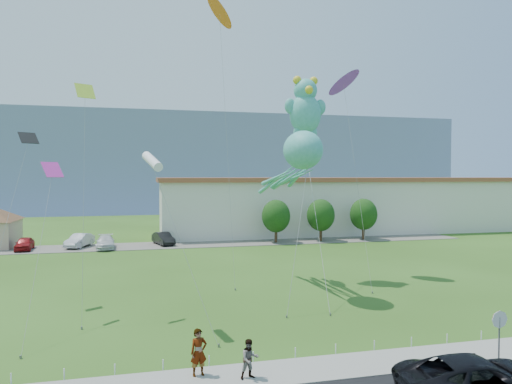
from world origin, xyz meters
TOP-DOWN VIEW (x-y plane):
  - ground at (0.00, 0.00)m, footprint 160.00×160.00m
  - sidewalk at (0.00, -2.75)m, footprint 80.00×2.50m
  - parking_strip at (0.00, 35.00)m, footprint 70.00×6.00m
  - hill_ridge at (0.00, 120.00)m, footprint 160.00×50.00m
  - warehouse at (26.00, 44.00)m, footprint 61.00×15.00m
  - stop_sign at (9.50, -4.21)m, footprint 0.80×0.07m
  - rope_fence at (0.00, -1.30)m, footprint 26.05×0.05m
  - tree_near at (10.00, 34.00)m, footprint 3.60×3.60m
  - tree_mid at (16.00, 34.00)m, footprint 3.60×3.60m
  - tree_far at (22.00, 34.00)m, footprint 3.60×3.60m
  - suv at (6.28, -6.95)m, footprint 6.31×3.46m
  - pedestrian_left at (-3.57, -2.32)m, footprint 0.79×0.60m
  - pedestrian_right at (-1.55, -3.07)m, footprint 0.88×0.73m
  - parked_car_red at (-19.33, 34.84)m, footprint 2.00×4.33m
  - parked_car_silver at (-13.57, 35.65)m, footprint 3.08×5.02m
  - parked_car_white at (-10.51, 34.01)m, footprint 2.33×5.05m
  - parked_car_black at (-3.89, 35.50)m, footprint 2.85×4.79m
  - octopus_kite at (4.75, 9.82)m, footprint 3.76×10.77m
  - teddy_bear_kite at (6.84, 14.05)m, footprint 3.58×10.90m
  - small_kite_orange at (0.26, 16.46)m, footprint 1.80×5.67m
  - small_kite_yellow at (-9.26, 7.99)m, footprint 1.29×3.94m
  - small_kite_black at (-13.37, 10.86)m, footprint 2.09×6.33m
  - small_kite_purple at (10.67, 15.08)m, footprint 1.80×7.46m
  - small_kite_pink at (-11.13, 7.26)m, footprint 1.29×7.10m
  - small_kite_white at (-5.33, 4.39)m, footprint 3.40×4.74m

SIDE VIEW (x-z plane):
  - ground at x=0.00m, z-range 0.00..0.00m
  - parking_strip at x=0.00m, z-range 0.00..0.06m
  - sidewalk at x=0.00m, z-range 0.00..0.10m
  - rope_fence at x=0.00m, z-range 0.00..0.50m
  - parked_car_white at x=-10.51m, z-range 0.06..1.49m
  - parked_car_red at x=-19.33m, z-range 0.06..1.50m
  - parked_car_black at x=-3.89m, z-range 0.06..1.55m
  - parked_car_silver at x=-13.57m, z-range 0.06..1.62m
  - suv at x=6.28m, z-range 0.06..1.74m
  - pedestrian_right at x=-1.55m, z-range 0.10..1.72m
  - pedestrian_left at x=-3.57m, z-range 0.10..2.06m
  - stop_sign at x=9.50m, z-range 0.62..3.12m
  - tree_near at x=10.00m, z-range 0.65..6.12m
  - tree_mid at x=16.00m, z-range 0.65..6.12m
  - tree_far at x=22.00m, z-range 0.65..6.12m
  - warehouse at x=26.00m, z-range 0.02..8.22m
  - small_kite_pink at x=-11.13m, z-range 3.26..12.50m
  - small_kite_white at x=-5.33m, z-range 4.33..14.00m
  - octopus_kite at x=4.75m, z-range 3.69..15.22m
  - small_kite_black at x=-13.37m, z-range 4.01..15.38m
  - small_kite_yellow at x=-9.26m, z-range 4.94..18.97m
  - hill_ridge at x=0.00m, z-range 0.00..25.00m
  - teddy_bear_kite at x=6.84m, z-range 5.63..22.12m
  - small_kite_purple at x=10.67m, z-range 7.48..24.56m
  - small_kite_orange at x=0.26m, z-range 10.03..32.70m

